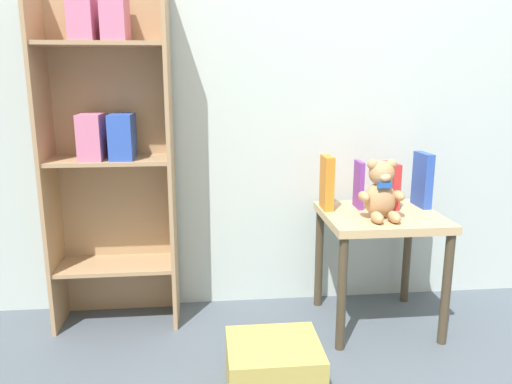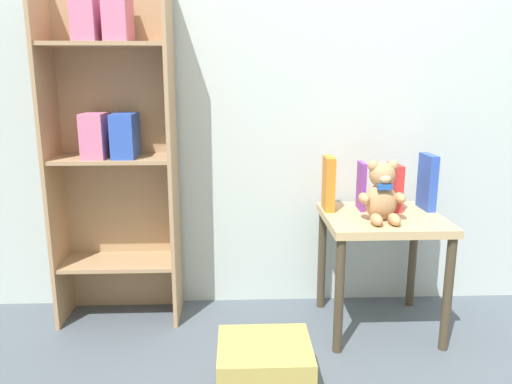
# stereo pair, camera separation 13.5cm
# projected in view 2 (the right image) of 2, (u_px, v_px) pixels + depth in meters

# --- Properties ---
(wall_back) EXTENTS (4.80, 0.06, 2.50)m
(wall_back) POSITION_uv_depth(u_px,v_px,m) (319.00, 55.00, 2.39)
(wall_back) COLOR silver
(wall_back) RESTS_ON ground_plane
(bookshelf_side) EXTENTS (0.56, 0.27, 1.57)m
(bookshelf_side) POSITION_uv_depth(u_px,v_px,m) (113.00, 137.00, 2.29)
(bookshelf_side) COLOR tan
(bookshelf_side) RESTS_ON ground_plane
(display_table) EXTENTS (0.52, 0.49, 0.54)m
(display_table) POSITION_uv_depth(u_px,v_px,m) (382.00, 234.00, 2.26)
(display_table) COLOR tan
(display_table) RESTS_ON ground_plane
(teddy_bear) EXTENTS (0.20, 0.18, 0.26)m
(teddy_bear) POSITION_uv_depth(u_px,v_px,m) (382.00, 194.00, 2.13)
(teddy_bear) COLOR tan
(teddy_bear) RESTS_ON display_table
(book_standing_orange) EXTENTS (0.04, 0.13, 0.25)m
(book_standing_orange) POSITION_uv_depth(u_px,v_px,m) (329.00, 184.00, 2.30)
(book_standing_orange) COLOR orange
(book_standing_orange) RESTS_ON display_table
(book_standing_purple) EXTENTS (0.02, 0.11, 0.22)m
(book_standing_purple) POSITION_uv_depth(u_px,v_px,m) (361.00, 186.00, 2.31)
(book_standing_purple) COLOR purple
(book_standing_purple) RESTS_ON display_table
(book_standing_red) EXTENTS (0.04, 0.15, 0.21)m
(book_standing_red) POSITION_uv_depth(u_px,v_px,m) (394.00, 187.00, 2.31)
(book_standing_red) COLOR red
(book_standing_red) RESTS_ON display_table
(book_standing_blue) EXTENTS (0.05, 0.14, 0.26)m
(book_standing_blue) POSITION_uv_depth(u_px,v_px,m) (427.00, 182.00, 2.32)
(book_standing_blue) COLOR #2D51B7
(book_standing_blue) RESTS_ON display_table
(storage_bin) EXTENTS (0.34, 0.30, 0.21)m
(storage_bin) POSITION_uv_depth(u_px,v_px,m) (264.00, 370.00, 1.82)
(storage_bin) COLOR tan
(storage_bin) RESTS_ON ground_plane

